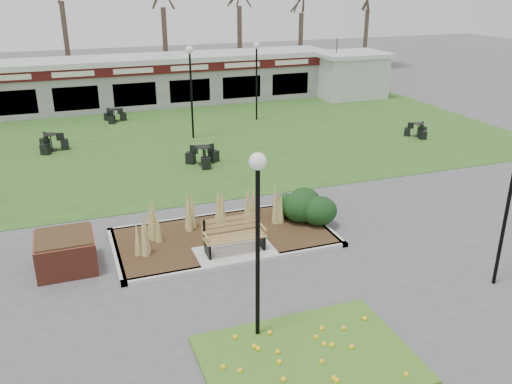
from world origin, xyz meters
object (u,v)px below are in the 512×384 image
object	(u,v)px
lamp_post_near_left	(258,208)
bistro_set_a	(203,158)
bistro_set_c	(114,117)
bistro_set_d	(417,132)
service_hut	(350,74)
lamp_post_far_right	(190,72)
lamp_post_mid_right	(257,64)
park_bench	(234,235)
brick_planter	(66,252)
patio_umbrella	(336,72)
bistro_set_b	(52,145)
food_pavilion	(131,82)

from	to	relation	value
lamp_post_near_left	bistro_set_a	distance (m)	11.98
bistro_set_c	bistro_set_d	world-z (taller)	bistro_set_c
service_hut	lamp_post_near_left	bearing A→B (deg)	-123.40
lamp_post_far_right	lamp_post_mid_right	bearing A→B (deg)	29.73
service_hut	park_bench	bearing A→B (deg)	-127.25
brick_planter	lamp_post_near_left	size ratio (longest dim) A/B	0.36
bistro_set_c	patio_umbrella	world-z (taller)	patio_umbrella
bistro_set_a	bistro_set_d	size ratio (longest dim) A/B	1.18
brick_planter	lamp_post_mid_right	world-z (taller)	lamp_post_mid_right
lamp_post_near_left	patio_umbrella	size ratio (longest dim) A/B	1.52
patio_umbrella	brick_planter	bearing A→B (deg)	-134.77
service_hut	brick_planter	bearing A→B (deg)	-136.48
brick_planter	bistro_set_d	bearing A→B (deg)	24.73
bistro_set_a	lamp_post_near_left	bearing A→B (deg)	-99.20
lamp_post_near_left	service_hut	bearing A→B (deg)	56.60
lamp_post_mid_right	patio_umbrella	world-z (taller)	lamp_post_mid_right
lamp_post_far_right	bistro_set_b	bearing A→B (deg)	178.68
lamp_post_near_left	bistro_set_a	size ratio (longest dim) A/B	2.89
bistro_set_d	bistro_set_a	bearing A→B (deg)	-177.12
service_hut	lamp_post_near_left	size ratio (longest dim) A/B	1.06
lamp_post_far_right	patio_umbrella	distance (m)	12.35
park_bench	brick_planter	xyz separation A→B (m)	(-4.40, 0.75, -0.11)
service_hut	bistro_set_d	distance (m)	9.64
park_bench	bistro_set_a	size ratio (longest dim) A/B	1.19
bistro_set_a	bistro_set_b	world-z (taller)	bistro_set_a
brick_planter	bistro_set_b	bearing A→B (deg)	91.22
service_hut	bistro_set_a	bearing A→B (deg)	-140.94
bistro_set_a	brick_planter	bearing A→B (deg)	-128.57
lamp_post_near_left	bistro_set_b	xyz separation A→B (m)	(-3.96, 15.68, -2.75)
brick_planter	lamp_post_near_left	distance (m)	6.37
lamp_post_near_left	bistro_set_d	world-z (taller)	lamp_post_near_left
brick_planter	lamp_post_mid_right	xyz separation A→B (m)	(10.24, 13.37, 2.51)
park_bench	lamp_post_near_left	xyz separation A→B (m)	(-0.67, -3.75, 2.43)
brick_planter	bistro_set_c	size ratio (longest dim) A/B	1.22
food_pavilion	bistro_set_d	xyz separation A→B (m)	(12.00, -11.41, -1.24)
food_pavilion	bistro_set_d	world-z (taller)	food_pavilion
bistro_set_a	bistro_set_c	bearing A→B (deg)	107.04
lamp_post_mid_right	patio_umbrella	bearing A→B (deg)	28.76
park_bench	bistro_set_d	xyz separation A→B (m)	(12.00, 8.31, -0.35)
bistro_set_c	lamp_post_near_left	bearing A→B (deg)	-87.83
bistro_set_d	patio_umbrella	distance (m)	9.56
bistro_set_b	patio_umbrella	world-z (taller)	patio_umbrella
service_hut	lamp_post_far_right	size ratio (longest dim) A/B	1.02
brick_planter	lamp_post_far_right	distance (m)	12.91
brick_planter	lamp_post_near_left	xyz separation A→B (m)	(3.73, -4.50, 2.54)
park_bench	lamp_post_far_right	bearing A→B (deg)	81.54
brick_planter	bistro_set_b	size ratio (longest dim) A/B	1.06
bistro_set_c	bistro_set_d	size ratio (longest dim) A/B	1.01
food_pavilion	lamp_post_near_left	xyz separation A→B (m)	(-0.67, -23.46, 1.54)
park_bench	bistro_set_a	distance (m)	7.86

